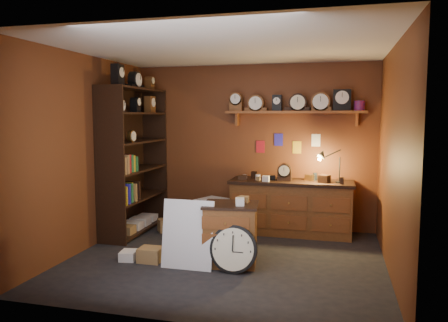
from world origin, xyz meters
TOP-DOWN VIEW (x-y plane):
  - floor at (0.00, 0.00)m, footprint 4.00×4.00m
  - room_shell at (0.04, 0.11)m, footprint 4.02×3.62m
  - shelving_unit at (-1.79, 0.98)m, footprint 0.47×1.60m
  - workbench at (0.68, 1.47)m, footprint 1.92×0.66m
  - low_cabinet at (0.10, -0.14)m, footprint 0.75×0.66m
  - big_round_clock at (0.20, -0.43)m, footprint 0.57×0.18m
  - white_panel at (-0.38, -0.42)m, footprint 0.65×0.18m
  - mini_fridge at (-0.57, 1.39)m, footprint 0.64×0.66m
  - floor_box_a at (-0.91, -0.33)m, footprint 0.29×0.25m
  - floor_box_b at (-1.22, -0.34)m, footprint 0.23×0.26m
  - floor_box_c at (-1.26, 1.09)m, footprint 0.35×0.34m

SIDE VIEW (x-z plane):
  - floor at x=0.00m, z-range 0.00..0.00m
  - white_panel at x=-0.38m, z-range -0.43..0.43m
  - floor_box_b at x=-1.22m, z-range 0.00..0.12m
  - floor_box_a at x=-0.91m, z-range 0.00..0.18m
  - floor_box_c at x=-1.26m, z-range 0.00..0.20m
  - mini_fridge at x=-0.57m, z-range 0.00..0.50m
  - big_round_clock at x=0.20m, z-range -0.01..0.57m
  - low_cabinet at x=0.10m, z-range -0.01..0.85m
  - workbench at x=0.68m, z-range -0.21..1.15m
  - shelving_unit at x=-1.79m, z-range -0.03..2.54m
  - room_shell at x=0.04m, z-range 0.37..3.08m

